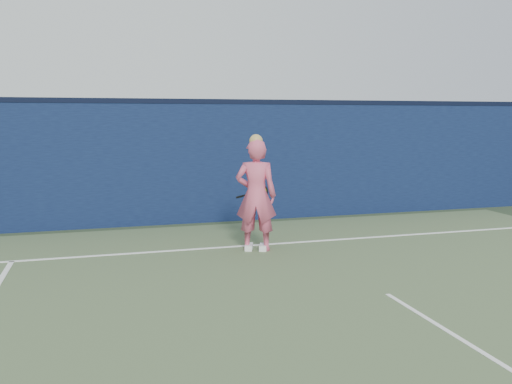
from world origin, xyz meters
name	(u,v)px	position (x,y,z in m)	size (l,w,h in m)	color
ground	(434,324)	(0.00, 0.00, 0.00)	(80.00, 80.00, 0.00)	#2A3A23
backstop_wall	(263,162)	(0.00, 6.50, 1.25)	(24.00, 0.40, 2.50)	#0C1636
wall_cap	(263,102)	(0.00, 6.50, 2.55)	(24.00, 0.42, 0.10)	black
player	(256,195)	(-0.95, 3.70, 0.94)	(0.79, 0.66, 1.95)	#D25170
racket	(258,192)	(-0.81, 4.09, 0.93)	(0.53, 0.29, 0.31)	black
court_lines	(453,334)	(0.00, -0.33, 0.01)	(11.00, 12.04, 0.01)	white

